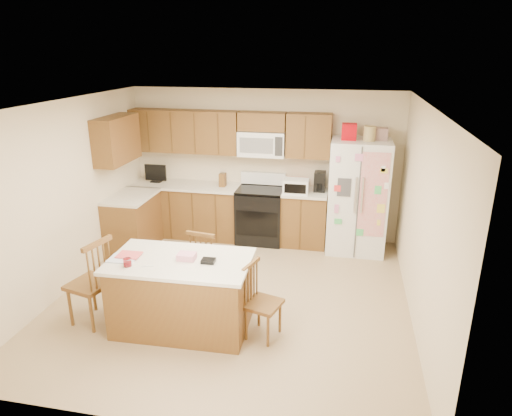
% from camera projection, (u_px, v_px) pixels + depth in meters
% --- Properties ---
extents(ground, '(4.50, 4.50, 0.00)m').
position_uv_depth(ground, '(233.00, 297.00, 6.04)').
color(ground, tan).
rests_on(ground, ground).
extents(room_shell, '(4.60, 4.60, 2.52)m').
position_uv_depth(room_shell, '(231.00, 193.00, 5.56)').
color(room_shell, beige).
rests_on(room_shell, ground).
extents(cabinetry, '(3.36, 1.56, 2.15)m').
position_uv_depth(cabinetry, '(201.00, 188.00, 7.57)').
color(cabinetry, brown).
rests_on(cabinetry, ground).
extents(stove, '(0.76, 0.65, 1.13)m').
position_uv_depth(stove, '(261.00, 214.00, 7.67)').
color(stove, black).
rests_on(stove, ground).
extents(refrigerator, '(0.90, 0.79, 2.04)m').
position_uv_depth(refrigerator, '(358.00, 195.00, 7.17)').
color(refrigerator, white).
rests_on(refrigerator, ground).
extents(island, '(1.61, 0.97, 0.96)m').
position_uv_depth(island, '(182.00, 293.00, 5.25)').
color(island, brown).
rests_on(island, ground).
extents(windsor_chair_left, '(0.54, 0.56, 1.08)m').
position_uv_depth(windsor_chair_left, '(92.00, 284.00, 5.33)').
color(windsor_chair_left, brown).
rests_on(windsor_chair_left, ground).
extents(windsor_chair_back, '(0.46, 0.44, 0.94)m').
position_uv_depth(windsor_chair_back, '(207.00, 264.00, 5.95)').
color(windsor_chair_back, brown).
rests_on(windsor_chair_back, ground).
extents(windsor_chair_right, '(0.46, 0.47, 0.89)m').
position_uv_depth(windsor_chair_right, '(261.00, 303.00, 5.09)').
color(windsor_chair_right, brown).
rests_on(windsor_chair_right, ground).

